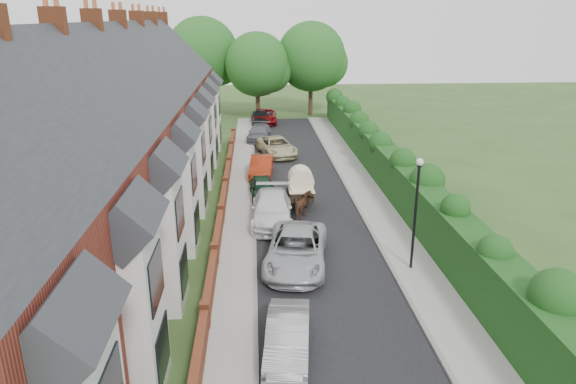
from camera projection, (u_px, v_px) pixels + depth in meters
name	position (u px, v px, depth m)	size (l,w,h in m)	color
ground	(352.00, 323.00, 18.94)	(140.00, 140.00, 0.00)	#2D4C1E
road	(308.00, 215.00, 29.28)	(6.00, 58.00, 0.02)	black
pavement_hedge_side	(378.00, 212.00, 29.53)	(2.20, 58.00, 0.12)	#9B9893
pavement_house_side	(240.00, 215.00, 29.03)	(1.70, 58.00, 0.12)	#9B9893
kerb_hedge_side	(360.00, 212.00, 29.46)	(0.18, 58.00, 0.13)	gray
kerb_house_side	(254.00, 215.00, 29.07)	(0.18, 58.00, 0.13)	gray
hedge	(411.00, 186.00, 29.14)	(2.10, 58.00, 2.85)	#163711
terrace_row	(109.00, 146.00, 26.22)	(9.05, 40.50, 11.50)	maroon
garden_wall_row	(221.00, 216.00, 27.89)	(0.35, 40.35, 1.10)	brown
lamppost	(416.00, 201.00, 21.86)	(0.32, 0.32, 5.16)	black
tree_far_left	(260.00, 66.00, 54.74)	(7.14, 6.80, 9.29)	#332316
tree_far_right	(314.00, 58.00, 56.81)	(7.98, 7.60, 10.31)	#332316
tree_far_back	(206.00, 55.00, 56.90)	(8.40, 8.00, 10.82)	#332316
car_silver_a	(288.00, 337.00, 17.00)	(1.41, 4.04, 1.33)	#98989C
car_silver_b	(296.00, 249.00, 23.10)	(2.63, 5.71, 1.59)	#B2B4BA
car_white	(272.00, 209.00, 27.97)	(2.18, 5.37, 1.56)	white
car_green	(263.00, 188.00, 31.81)	(1.51, 3.77, 1.28)	black
car_red	(262.00, 166.00, 36.16)	(1.51, 4.34, 1.43)	maroon
car_beige	(277.00, 146.00, 41.65)	(2.41, 5.23, 1.45)	#C7BF8F
car_grey	(259.00, 133.00, 46.66)	(1.93, 4.75, 1.38)	slate
car_black	(260.00, 117.00, 53.62)	(1.80, 4.47, 1.52)	black
horse	(304.00, 206.00, 28.50)	(0.79, 1.74, 1.47)	#4E2E1C
horse_cart	(301.00, 184.00, 30.06)	(1.53, 3.39, 2.45)	black
car_extra_far	(265.00, 116.00, 54.12)	(2.42, 5.26, 1.46)	maroon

